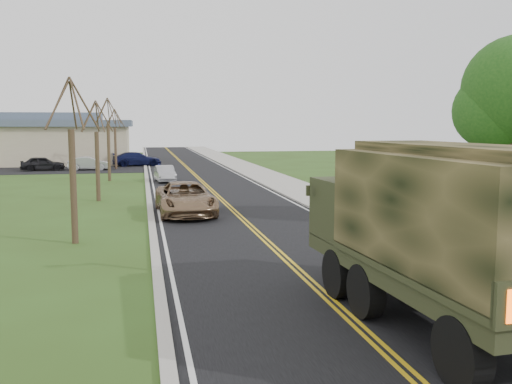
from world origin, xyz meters
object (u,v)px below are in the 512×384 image
object	(u,v)px
military_truck	(438,223)
pickup_navy	(438,198)
suv_champagne	(185,199)
sedan_silver	(165,174)

from	to	relation	value
military_truck	pickup_navy	distance (m)	16.70
suv_champagne	pickup_navy	bearing A→B (deg)	-11.86
military_truck	sedan_silver	bearing A→B (deg)	94.18
military_truck	suv_champagne	distance (m)	17.19
suv_champagne	sedan_silver	distance (m)	16.41
military_truck	suv_champagne	world-z (taller)	military_truck
military_truck	sedan_silver	distance (m)	33.36
military_truck	pickup_navy	bearing A→B (deg)	57.41
suv_champagne	pickup_navy	xyz separation A→B (m)	(12.20, -2.10, -0.03)
sedan_silver	suv_champagne	bearing A→B (deg)	-93.78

